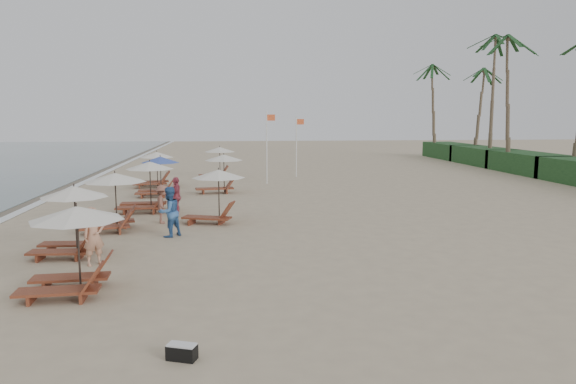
{
  "coord_description": "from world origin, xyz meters",
  "views": [
    {
      "loc": [
        -1.46,
        -17.77,
        4.43
      ],
      "look_at": [
        1.0,
        4.32,
        1.3
      ],
      "focal_mm": 33.54,
      "sensor_mm": 36.0,
      "label": 1
    }
  ],
  "objects": [
    {
      "name": "wet_sand_band",
      "position": [
        -12.5,
        10.0,
        0.0
      ],
      "size": [
        3.2,
        140.0,
        0.01
      ],
      "primitive_type": "cube",
      "color": "#6B5E4C",
      "rests_on": "ground"
    },
    {
      "name": "duffel_bag",
      "position": [
        -2.36,
        -8.25,
        0.15
      ],
      "size": [
        0.6,
        0.44,
        0.3
      ],
      "color": "black",
      "rests_on": "ground"
    },
    {
      "name": "lounger_station_5",
      "position": [
        -6.21,
        16.78,
        1.01
      ],
      "size": [
        2.64,
        2.26,
        2.21
      ],
      "color": "brown",
      "rests_on": "ground"
    },
    {
      "name": "lounger_station_0",
      "position": [
        -5.44,
        -4.18,
        1.13
      ],
      "size": [
        2.62,
        2.32,
        2.23
      ],
      "color": "brown",
      "rests_on": "ground"
    },
    {
      "name": "ground",
      "position": [
        0.0,
        0.0,
        0.0
      ],
      "size": [
        160.0,
        160.0,
        0.0
      ],
      "primitive_type": "plane",
      "color": "tan",
      "rests_on": "ground"
    },
    {
      "name": "beachgoer_mid_a",
      "position": [
        -3.66,
        2.14,
        0.94
      ],
      "size": [
        1.14,
        1.14,
        1.87
      ],
      "primitive_type": "imported",
      "rotation": [
        0.0,
        0.0,
        3.92
      ],
      "color": "#335F9A",
      "rests_on": "ground"
    },
    {
      "name": "inland_station_1",
      "position": [
        -2.0,
        13.59,
        1.27
      ],
      "size": [
        2.88,
        2.24,
        2.22
      ],
      "color": "brown",
      "rests_on": "ground"
    },
    {
      "name": "inland_station_2",
      "position": [
        -2.3,
        21.33,
        1.35
      ],
      "size": [
        2.74,
        2.24,
        2.22
      ],
      "color": "brown",
      "rests_on": "ground"
    },
    {
      "name": "lounger_station_3",
      "position": [
        -5.4,
        7.77,
        1.06
      ],
      "size": [
        2.71,
        2.23,
        2.34
      ],
      "color": "brown",
      "rests_on": "ground"
    },
    {
      "name": "inland_station_0",
      "position": [
        -2.1,
        4.61,
        1.35
      ],
      "size": [
        2.76,
        2.24,
        2.22
      ],
      "color": "brown",
      "rests_on": "ground"
    },
    {
      "name": "lounger_station_1",
      "position": [
        -6.57,
        -0.26,
        1.09
      ],
      "size": [
        2.48,
        2.11,
        2.24
      ],
      "color": "brown",
      "rests_on": "ground"
    },
    {
      "name": "lounger_station_2",
      "position": [
        -6.04,
        3.46,
        1.19
      ],
      "size": [
        2.66,
        2.38,
        2.27
      ],
      "color": "brown",
      "rests_on": "ground"
    },
    {
      "name": "beachgoer_near",
      "position": [
        -5.49,
        -1.51,
        0.88
      ],
      "size": [
        0.77,
        0.71,
        1.77
      ],
      "primitive_type": "imported",
      "rotation": [
        0.0,
        0.0,
        0.59
      ],
      "color": "tan",
      "rests_on": "ground"
    },
    {
      "name": "flag_pole_far",
      "position": [
        3.56,
        21.42,
        2.46
      ],
      "size": [
        0.6,
        0.08,
        4.44
      ],
      "color": "silver",
      "rests_on": "ground"
    },
    {
      "name": "foam_line",
      "position": [
        -11.2,
        10.0,
        0.01
      ],
      "size": [
        0.5,
        140.0,
        0.02
      ],
      "primitive_type": "cube",
      "color": "white",
      "rests_on": "ground"
    },
    {
      "name": "beachgoer_far_a",
      "position": [
        -3.79,
        6.41,
        0.88
      ],
      "size": [
        0.52,
        1.06,
        1.76
      ],
      "primitive_type": "imported",
      "rotation": [
        0.0,
        0.0,
        4.8
      ],
      "color": "#C85066",
      "rests_on": "ground"
    },
    {
      "name": "lounger_station_4",
      "position": [
        -5.45,
        12.63,
        1.07
      ],
      "size": [
        2.48,
        2.1,
        2.22
      ],
      "color": "brown",
      "rests_on": "ground"
    },
    {
      "name": "flag_pole_near",
      "position": [
        1.1,
        17.47,
        2.63
      ],
      "size": [
        0.6,
        0.08,
        4.75
      ],
      "color": "silver",
      "rests_on": "ground"
    },
    {
      "name": "beachgoer_mid_b",
      "position": [
        -4.23,
        4.79,
        0.81
      ],
      "size": [
        0.78,
        1.14,
        1.62
      ],
      "primitive_type": "imported",
      "rotation": [
        0.0,
        0.0,
        1.75
      ],
      "color": "brown",
      "rests_on": "ground"
    }
  ]
}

